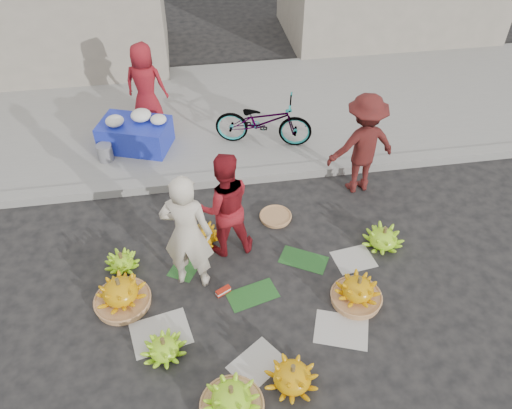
{
  "coord_description": "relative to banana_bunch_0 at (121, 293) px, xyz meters",
  "views": [
    {
      "loc": [
        -0.69,
        -4.25,
        5.24
      ],
      "look_at": [
        0.1,
        0.78,
        0.7
      ],
      "focal_mm": 35.0,
      "sensor_mm": 36.0,
      "label": 1
    }
  ],
  "objects": [
    {
      "name": "banana_bunch_4",
      "position": [
        2.98,
        -0.42,
        -0.02
      ],
      "size": [
        0.74,
        0.74,
        0.44
      ],
      "rotation": [
        0.0,
        0.0,
        -0.42
      ],
      "color": "#9E6C42",
      "rests_on": "ground"
    },
    {
      "name": "flower_table",
      "position": [
        0.14,
        3.37,
        0.19
      ],
      "size": [
        1.34,
        1.08,
        0.68
      ],
      "rotation": [
        0.0,
        0.0,
        -0.34
      ],
      "color": "#1925A7",
      "rests_on": "sidewalk"
    },
    {
      "name": "banana_leaves",
      "position": [
        1.67,
        0.27,
        -0.2
      ],
      "size": [
        2.0,
        1.0,
        0.0
      ],
      "primitive_type": null,
      "color": "#184A1A",
      "rests_on": "ground"
    },
    {
      "name": "newspaper_scatter",
      "position": [
        1.77,
        -0.73,
        -0.21
      ],
      "size": [
        3.2,
        1.8,
        0.0
      ],
      "primitive_type": null,
      "color": "#BCB7AE",
      "rests_on": "ground"
    },
    {
      "name": "banana_bunch_3",
      "position": [
        1.92,
        -1.43,
        -0.05
      ],
      "size": [
        0.62,
        0.62,
        0.37
      ],
      "rotation": [
        0.0,
        0.0,
        -0.05
      ],
      "color": "#DEA10B",
      "rests_on": "ground"
    },
    {
      "name": "ground",
      "position": [
        1.77,
        0.07,
        -0.21
      ],
      "size": [
        80.0,
        80.0,
        0.0
      ],
      "primitive_type": "plane",
      "color": "black",
      "rests_on": "ground"
    },
    {
      "name": "sidewalk",
      "position": [
        1.77,
        4.37,
        -0.15
      ],
      "size": [
        40.0,
        4.0,
        0.12
      ],
      "primitive_type": "cube",
      "color": "gray",
      "rests_on": "ground"
    },
    {
      "name": "bicycle",
      "position": [
        2.36,
        3.14,
        0.36
      ],
      "size": [
        1.02,
        1.8,
        0.89
      ],
      "primitive_type": "imported",
      "rotation": [
        0.0,
        0.0,
        1.3
      ],
      "color": "gray",
      "rests_on": "sidewalk"
    },
    {
      "name": "banana_bunch_0",
      "position": [
        0.0,
        0.0,
        0.0
      ],
      "size": [
        0.78,
        0.78,
        0.48
      ],
      "rotation": [
        0.0,
        0.0,
        -0.28
      ],
      "color": "#9E6C42",
      "rests_on": "ground"
    },
    {
      "name": "man_striped",
      "position": [
        3.68,
        1.81,
        0.63
      ],
      "size": [
        1.16,
        0.76,
        1.68
      ],
      "primitive_type": "imported",
      "rotation": [
        0.0,
        0.0,
        3.27
      ],
      "color": "maroon",
      "rests_on": "ground"
    },
    {
      "name": "flower_vendor",
      "position": [
        0.37,
        4.16,
        0.68
      ],
      "size": [
        0.86,
        0.69,
        1.54
      ],
      "primitive_type": "imported",
      "rotation": [
        0.0,
        0.0,
        2.85
      ],
      "color": "maroon",
      "rests_on": "sidewalk"
    },
    {
      "name": "curb",
      "position": [
        1.77,
        2.27,
        -0.13
      ],
      "size": [
        40.0,
        0.25,
        0.15
      ],
      "primitive_type": "cube",
      "color": "gray",
      "rests_on": "ground"
    },
    {
      "name": "banana_bunch_7",
      "position": [
        1.08,
        0.94,
        -0.05
      ],
      "size": [
        0.73,
        0.73,
        0.36
      ],
      "rotation": [
        0.0,
        0.0,
        -0.36
      ],
      "color": "#DEA10B",
      "rests_on": "ground"
    },
    {
      "name": "banana_bunch_2",
      "position": [
        1.22,
        -1.61,
        -0.01
      ],
      "size": [
        0.67,
        0.67,
        0.46
      ],
      "rotation": [
        0.0,
        0.0,
        0.08
      ],
      "color": "#9E6C42",
      "rests_on": "ground"
    },
    {
      "name": "basket_spare",
      "position": [
        2.24,
        1.27,
        -0.18
      ],
      "size": [
        0.57,
        0.57,
        0.05
      ],
      "primitive_type": "cylinder",
      "rotation": [
        0.0,
        0.0,
        -0.27
      ],
      "color": "#9E6C42",
      "rests_on": "ground"
    },
    {
      "name": "incense_stack",
      "position": [
        1.29,
        -0.04,
        -0.16
      ],
      "size": [
        0.21,
        0.15,
        0.08
      ],
      "primitive_type": "cube",
      "rotation": [
        0.0,
        0.0,
        0.48
      ],
      "color": "#AD2212",
      "rests_on": "ground"
    },
    {
      "name": "vendor_red",
      "position": [
        1.43,
        0.79,
        0.6
      ],
      "size": [
        0.83,
        0.67,
        1.61
      ],
      "primitive_type": "imported",
      "rotation": [
        0.0,
        0.0,
        3.23
      ],
      "color": "maroon",
      "rests_on": "ground"
    },
    {
      "name": "vendor_cream",
      "position": [
        0.91,
        0.25,
        0.68
      ],
      "size": [
        0.74,
        0.58,
        1.77
      ],
      "primitive_type": "imported",
      "rotation": [
        0.0,
        0.0,
        2.87
      ],
      "color": "beige",
      "rests_on": "ground"
    },
    {
      "name": "banana_bunch_5",
      "position": [
        3.65,
        0.47,
        -0.06
      ],
      "size": [
        0.73,
        0.73,
        0.35
      ],
      "rotation": [
        0.0,
        0.0,
        0.42
      ],
      "color": "#74C11B",
      "rests_on": "ground"
    },
    {
      "name": "grey_bucket",
      "position": [
        -0.39,
        3.05,
        0.06
      ],
      "size": [
        0.26,
        0.26,
        0.3
      ],
      "primitive_type": "cylinder",
      "color": "slate",
      "rests_on": "sidewalk"
    },
    {
      "name": "banana_bunch_1",
      "position": [
        0.52,
        -0.83,
        -0.07
      ],
      "size": [
        0.59,
        0.59,
        0.32
      ],
      "rotation": [
        0.0,
        0.0,
        -0.26
      ],
      "color": "#74C11B",
      "rests_on": "ground"
    },
    {
      "name": "banana_bunch_6",
      "position": [
        -0.03,
        0.62,
        -0.09
      ],
      "size": [
        0.49,
        0.49,
        0.29
      ],
      "rotation": [
        0.0,
        0.0,
        0.14
      ],
      "color": "#74C11B",
      "rests_on": "ground"
    }
  ]
}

